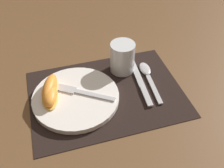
{
  "coord_description": "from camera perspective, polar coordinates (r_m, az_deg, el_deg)",
  "views": [
    {
      "loc": [
        -0.14,
        -0.54,
        0.57
      ],
      "look_at": [
        0.02,
        0.01,
        0.02
      ],
      "focal_mm": 42.0,
      "sensor_mm": 36.0,
      "label": 1
    }
  ],
  "objects": [
    {
      "name": "plate",
      "position": [
        0.78,
        -7.87,
        -2.86
      ],
      "size": [
        0.25,
        0.25,
        0.02
      ],
      "color": "white",
      "rests_on": "placemat"
    },
    {
      "name": "spoon",
      "position": [
        0.86,
        7.69,
        2.21
      ],
      "size": [
        0.04,
        0.19,
        0.01
      ],
      "color": "#BCBCC1",
      "rests_on": "placemat"
    },
    {
      "name": "placemat",
      "position": [
        0.79,
        -1.21,
        -2.06
      ],
      "size": [
        0.46,
        0.33,
        0.0
      ],
      "color": "black",
      "rests_on": "ground_plane"
    },
    {
      "name": "juice_glass",
      "position": [
        0.85,
        2.27,
        5.46
      ],
      "size": [
        0.08,
        0.08,
        0.1
      ],
      "color": "silver",
      "rests_on": "placemat"
    },
    {
      "name": "ground_plane",
      "position": [
        0.8,
        -1.21,
        -2.16
      ],
      "size": [
        3.0,
        3.0,
        0.0
      ],
      "primitive_type": "plane",
      "color": "brown"
    },
    {
      "name": "knife",
      "position": [
        0.82,
        6.31,
        0.16
      ],
      "size": [
        0.03,
        0.21,
        0.01
      ],
      "color": "#BCBCC1",
      "rests_on": "placemat"
    },
    {
      "name": "citrus_wedge_1",
      "position": [
        0.77,
        -13.44,
        -2.27
      ],
      "size": [
        0.06,
        0.1,
        0.04
      ],
      "color": "#F7C656",
      "rests_on": "plate"
    },
    {
      "name": "citrus_wedge_0",
      "position": [
        0.78,
        -13.36,
        -0.82
      ],
      "size": [
        0.07,
        0.11,
        0.04
      ],
      "color": "#F7C656",
      "rests_on": "plate"
    },
    {
      "name": "fork",
      "position": [
        0.78,
        -7.44,
        -1.65
      ],
      "size": [
        0.18,
        0.13,
        0.0
      ],
      "color": "#BCBCC1",
      "rests_on": "plate"
    }
  ]
}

